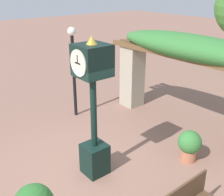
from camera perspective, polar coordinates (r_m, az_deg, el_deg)
ground_plane at (r=6.68m, az=-5.61°, el=-14.92°), size 60.00×60.00×0.00m
pedestal_clock at (r=5.84m, az=-3.80°, el=-1.26°), size 0.63×0.68×3.11m
pergola at (r=8.07m, az=15.25°, el=7.32°), size 5.65×1.22×2.78m
potted_plant_near_right at (r=7.08m, az=15.46°, el=-9.07°), size 0.57×0.57×0.79m
lamp_post at (r=8.74m, az=-7.90°, el=7.75°), size 0.26×0.26×2.85m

